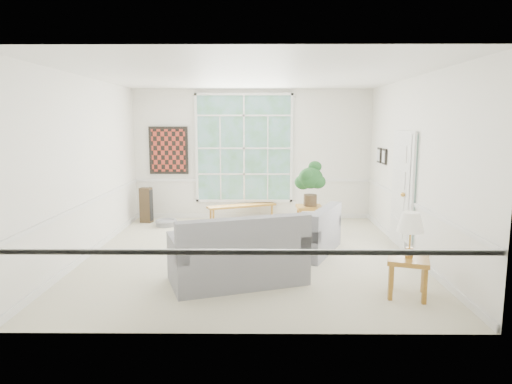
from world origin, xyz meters
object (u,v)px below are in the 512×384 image
(loveseat_right, at_px, (309,230))
(end_table, at_px, (309,218))
(side_table, at_px, (408,277))
(loveseat_front, at_px, (237,247))
(coffee_table, at_px, (242,236))

(loveseat_right, relative_size, end_table, 2.82)
(loveseat_right, distance_m, end_table, 1.60)
(loveseat_right, height_order, side_table, loveseat_right)
(loveseat_front, distance_m, end_table, 3.39)
(loveseat_front, relative_size, coffee_table, 1.61)
(side_table, bearing_deg, loveseat_front, 166.43)
(coffee_table, distance_m, end_table, 1.89)
(loveseat_right, relative_size, loveseat_front, 0.80)
(loveseat_right, distance_m, loveseat_front, 1.92)
(side_table, bearing_deg, loveseat_right, 117.30)
(loveseat_right, bearing_deg, loveseat_front, -104.23)
(loveseat_front, distance_m, coffee_table, 1.81)
(coffee_table, bearing_deg, loveseat_front, -106.16)
(end_table, xyz_separation_m, side_table, (0.89, -3.64, -0.00))
(end_table, bearing_deg, loveseat_front, -113.60)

